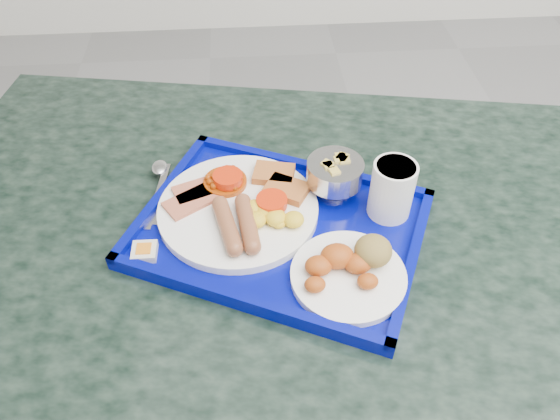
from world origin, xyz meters
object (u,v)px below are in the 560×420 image
at_px(table, 274,301).
at_px(fruit_bowl, 335,173).
at_px(main_plate, 242,206).
at_px(juice_cup, 392,188).
at_px(tray, 280,230).
at_px(bread_plate, 351,268).

relative_size(table, fruit_bowl, 14.51).
height_order(main_plate, juice_cup, juice_cup).
distance_m(tray, fruit_bowl, 0.14).
height_order(tray, bread_plate, bread_plate).
xyz_separation_m(main_plate, bread_plate, (0.16, -0.15, 0.00)).
bearing_deg(tray, table, 136.27).
relative_size(table, main_plate, 5.23).
bearing_deg(main_plate, bread_plate, -42.74).
height_order(table, juice_cup, juice_cup).
bearing_deg(table, main_plate, 150.20).
distance_m(main_plate, bread_plate, 0.22).
distance_m(tray, juice_cup, 0.19).
xyz_separation_m(bread_plate, juice_cup, (0.09, 0.13, 0.04)).
bearing_deg(bread_plate, fruit_bowl, 89.44).
bearing_deg(bread_plate, tray, 132.35).
height_order(main_plate, bread_plate, bread_plate).
relative_size(main_plate, fruit_bowl, 2.77).
bearing_deg(fruit_bowl, table, -148.46).
xyz_separation_m(tray, fruit_bowl, (0.10, 0.08, 0.05)).
bearing_deg(main_plate, table, -29.80).
bearing_deg(table, tray, -43.73).
xyz_separation_m(table, main_plate, (-0.05, 0.03, 0.23)).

